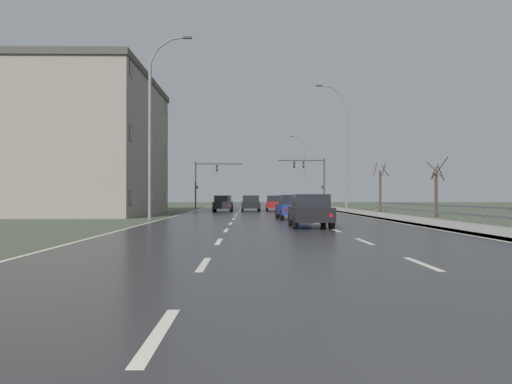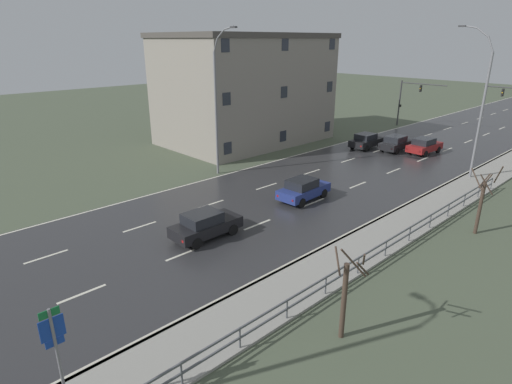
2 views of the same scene
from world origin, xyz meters
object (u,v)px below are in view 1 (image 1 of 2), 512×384
object	(u,v)px
car_far_left	(275,203)
car_mid_centre	(292,207)
car_near_right	(310,211)
brick_building	(82,146)
traffic_signal_left	(205,177)
car_near_left	(223,203)
street_lamp_left_bank	(153,130)
traffic_signal_right	(313,174)
street_lamp_distant	(303,171)
street_lamp_midground	(344,150)
car_far_right	(251,203)

from	to	relation	value
car_far_left	car_mid_centre	xyz separation A→B (m)	(0.13, -18.49, 0.00)
car_near_right	car_mid_centre	xyz separation A→B (m)	(-0.09, 8.63, 0.00)
car_far_left	brick_building	xyz separation A→B (m)	(-16.46, -9.03, 4.86)
traffic_signal_left	car_near_left	world-z (taller)	traffic_signal_left
street_lamp_left_bank	car_near_right	bearing A→B (deg)	-42.29
traffic_signal_right	traffic_signal_left	distance (m)	13.25
car_near_right	traffic_signal_right	bearing A→B (deg)	82.73
street_lamp_left_bank	car_mid_centre	world-z (taller)	street_lamp_left_bank
street_lamp_distant	traffic_signal_right	distance (m)	20.16
street_lamp_midground	car_far_right	distance (m)	10.55
car_far_left	brick_building	distance (m)	19.39
car_far_right	car_mid_centre	distance (m)	17.59
car_near_left	car_near_right	distance (m)	25.35
street_lamp_midground	street_lamp_left_bank	distance (m)	20.53
car_mid_centre	street_lamp_midground	bearing A→B (deg)	63.55
street_lamp_midground	brick_building	distance (m)	22.96
traffic_signal_left	brick_building	world-z (taller)	brick_building
street_lamp_distant	car_mid_centre	xyz separation A→B (m)	(-6.05, -49.14, -4.78)
car_near_right	car_mid_centre	world-z (taller)	same
brick_building	street_lamp_left_bank	bearing A→B (deg)	-52.18
street_lamp_midground	street_lamp_left_bank	world-z (taller)	street_lamp_midground
traffic_signal_left	car_far_left	world-z (taller)	traffic_signal_left
traffic_signal_left	brick_building	distance (m)	22.13
street_lamp_distant	traffic_signal_left	world-z (taller)	street_lamp_distant
street_lamp_left_bank	car_far_right	size ratio (longest dim) A/B	2.82
traffic_signal_right	car_far_left	xyz separation A→B (m)	(-5.17, -10.56, -3.46)
street_lamp_left_bank	traffic_signal_left	distance (m)	30.40
car_near_right	car_far_right	bearing A→B (deg)	96.09
street_lamp_left_bank	car_near_right	size ratio (longest dim) A/B	2.83
street_lamp_left_bank	brick_building	size ratio (longest dim) A/B	0.67
street_lamp_left_bank	traffic_signal_right	size ratio (longest dim) A/B	1.89
street_lamp_distant	traffic_signal_right	bearing A→B (deg)	-92.85
street_lamp_midground	brick_building	xyz separation A→B (m)	(-22.57, -4.23, -0.05)
car_far_left	street_lamp_distant	bearing A→B (deg)	81.50
street_lamp_midground	car_far_left	world-z (taller)	street_lamp_midground
street_lamp_midground	car_near_right	bearing A→B (deg)	-104.79
street_lamp_midground	car_far_right	xyz separation A→B (m)	(-8.57, 3.71, -4.91)
traffic_signal_right	street_lamp_left_bank	bearing A→B (deg)	-115.21
car_far_right	car_mid_centre	world-z (taller)	same
street_lamp_distant	car_far_left	size ratio (longest dim) A/B	2.71
street_lamp_midground	car_far_right	size ratio (longest dim) A/B	2.86
traffic_signal_left	street_lamp_midground	bearing A→B (deg)	-48.78
street_lamp_distant	street_lamp_left_bank	world-z (taller)	street_lamp_left_bank
traffic_signal_left	street_lamp_left_bank	bearing A→B (deg)	-91.30
car_near_left	car_mid_centre	distance (m)	16.98
street_lamp_midground	street_lamp_distant	distance (m)	35.45
traffic_signal_right	car_near_left	size ratio (longest dim) A/B	1.50
car_mid_centre	traffic_signal_right	bearing A→B (deg)	77.31
brick_building	car_near_right	bearing A→B (deg)	-47.33
car_far_right	car_mid_centre	bearing A→B (deg)	-82.05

